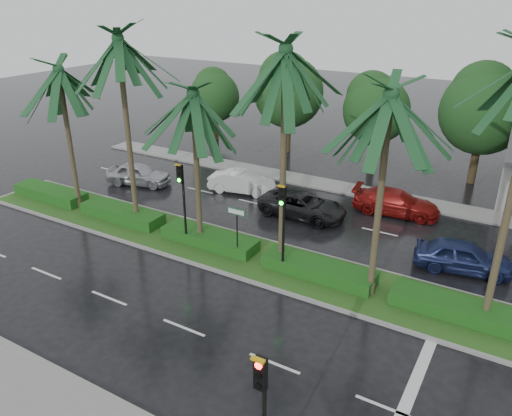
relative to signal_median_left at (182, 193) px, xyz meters
The scene contains 15 objects.
ground 5.01m from the signal_median_left, ahead, with size 120.00×120.00×0.00m, color black.
far_sidewalk 12.71m from the signal_median_left, 71.13° to the left, with size 40.00×2.00×0.12m, color slate.
median 5.00m from the signal_median_left, ahead, with size 36.00×4.00×0.15m.
hedge 4.79m from the signal_median_left, ahead, with size 35.20×1.40×0.60m.
lane_markings 7.68m from the signal_median_left, ahead, with size 34.00×13.06×0.01m.
palm_row 6.11m from the signal_median_left, 14.61° to the left, with size 26.30×4.20×10.87m.
signal_median_left is the anchor object (origin of this frame).
signal_median_right 5.50m from the signal_median_left, ahead, with size 0.34×0.42×4.36m.
street_sign 3.13m from the signal_median_left, ahead, with size 0.95×0.09×2.60m.
bg_trees 18.35m from the signal_median_left, 71.24° to the left, with size 32.83×5.54×8.01m.
car_silver 10.18m from the signal_median_left, 145.85° to the left, with size 4.28×1.72×1.46m, color #B1B2B9.
car_white 8.31m from the signal_median_left, 100.83° to the left, with size 4.25×1.48×1.40m, color silver.
car_darkgrey 7.66m from the signal_median_left, 61.39° to the left, with size 5.05×2.33×1.40m, color black.
car_red 12.63m from the signal_median_left, 49.91° to the left, with size 4.94×2.01×1.43m, color maroon.
car_blue 13.55m from the signal_median_left, 20.63° to the left, with size 4.35×1.75×1.48m, color navy.
Camera 1 is at (10.43, -17.25, 12.06)m, focal length 35.00 mm.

